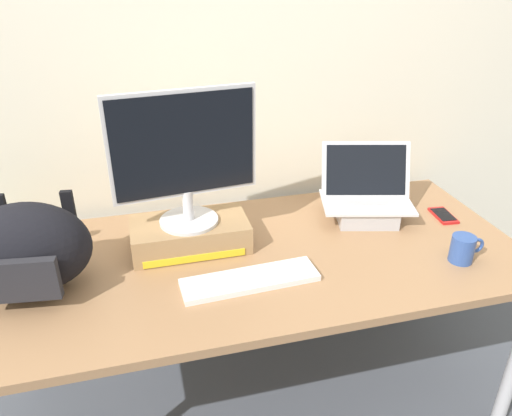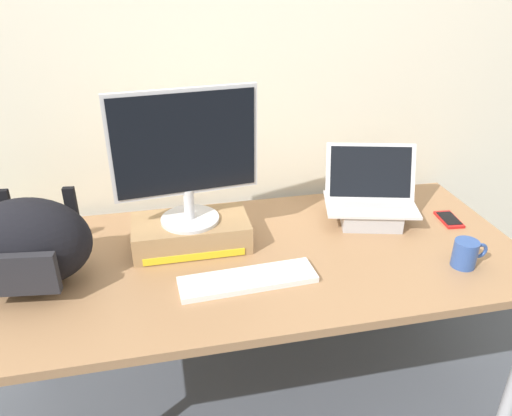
{
  "view_description": "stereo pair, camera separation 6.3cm",
  "coord_description": "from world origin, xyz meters",
  "views": [
    {
      "loc": [
        -0.37,
        -1.4,
        1.65
      ],
      "look_at": [
        0.0,
        0.0,
        0.9
      ],
      "focal_mm": 34.75,
      "sensor_mm": 36.0,
      "label": 1
    },
    {
      "loc": [
        -0.3,
        -1.41,
        1.65
      ],
      "look_at": [
        0.0,
        0.0,
        0.9
      ],
      "focal_mm": 34.75,
      "sensor_mm": 36.0,
      "label": 2
    }
  ],
  "objects": [
    {
      "name": "plush_toy",
      "position": [
        -0.84,
        0.25,
        0.77
      ],
      "size": [
        0.11,
        0.11,
        0.11
      ],
      "color": "#56B256",
      "rests_on": "desk"
    },
    {
      "name": "external_keyboard",
      "position": [
        -0.06,
        -0.15,
        0.73
      ],
      "size": [
        0.44,
        0.14,
        0.02
      ],
      "rotation": [
        0.0,
        0.0,
        0.05
      ],
      "color": "white",
      "rests_on": "desk"
    },
    {
      "name": "desk",
      "position": [
        0.0,
        0.0,
        0.66
      ],
      "size": [
        1.86,
        0.83,
        0.72
      ],
      "color": "#99704C",
      "rests_on": "ground"
    },
    {
      "name": "coffee_mug",
      "position": [
        0.66,
        -0.21,
        0.77
      ],
      "size": [
        0.12,
        0.08,
        0.09
      ],
      "color": "#2D4C93",
      "rests_on": "desk"
    },
    {
      "name": "open_laptop",
      "position": [
        0.48,
        0.15,
        0.78
      ],
      "size": [
        0.39,
        0.3,
        0.28
      ],
      "rotation": [
        0.0,
        0.0,
        -0.25
      ],
      "color": "#ADADB2",
      "rests_on": "desk"
    },
    {
      "name": "toner_box_yellow",
      "position": [
        -0.21,
        0.11,
        0.77
      ],
      "size": [
        0.4,
        0.22,
        0.1
      ],
      "color": "#9E7A51",
      "rests_on": "desk"
    },
    {
      "name": "back_wall",
      "position": [
        0.0,
        0.51,
        1.3
      ],
      "size": [
        7.0,
        0.1,
        2.6
      ],
      "primitive_type": "cube",
      "color": "silver",
      "rests_on": "ground"
    },
    {
      "name": "desktop_monitor",
      "position": [
        -0.21,
        0.11,
        1.06
      ],
      "size": [
        0.48,
        0.2,
        0.46
      ],
      "rotation": [
        0.0,
        0.0,
        0.1
      ],
      "color": "silver",
      "rests_on": "toner_box_yellow"
    },
    {
      "name": "messenger_backpack",
      "position": [
        -0.71,
        -0.01,
        0.86
      ],
      "size": [
        0.4,
        0.31,
        0.29
      ],
      "rotation": [
        0.0,
        0.0,
        -0.12
      ],
      "color": "black",
      "rests_on": "desk"
    },
    {
      "name": "cell_phone",
      "position": [
        0.78,
        0.08,
        0.72
      ],
      "size": [
        0.08,
        0.14,
        0.01
      ],
      "rotation": [
        0.0,
        0.0,
        -0.09
      ],
      "color": "red",
      "rests_on": "desk"
    },
    {
      "name": "ground_plane",
      "position": [
        0.0,
        0.0,
        0.0
      ],
      "size": [
        20.0,
        20.0,
        0.0
      ],
      "primitive_type": "plane",
      "color": "#474C56"
    }
  ]
}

